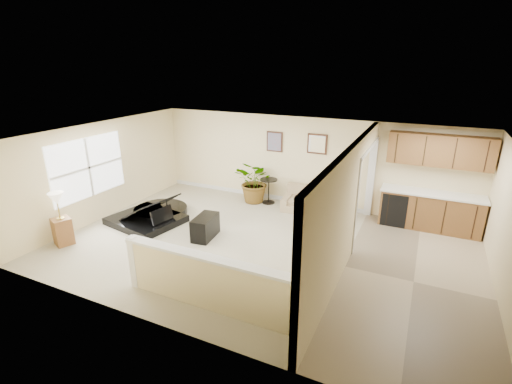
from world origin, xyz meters
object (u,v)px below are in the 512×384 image
at_px(piano_bench, 205,227).
at_px(palm_plant, 256,182).
at_px(accent_table, 269,188).
at_px(small_plant, 337,210).
at_px(piano, 147,197).
at_px(loveseat, 311,199).
at_px(lamp_stand, 61,223).

bearing_deg(piano_bench, palm_plant, 88.04).
relative_size(accent_table, small_plant, 1.21).
height_order(piano, piano_bench, piano).
bearing_deg(accent_table, piano_bench, -99.68).
xyz_separation_m(loveseat, small_plant, (0.83, -0.32, -0.06)).
relative_size(piano, lamp_stand, 1.78).
distance_m(piano_bench, small_plant, 3.47).
xyz_separation_m(palm_plant, lamp_stand, (-2.82, -4.23, -0.09)).
xyz_separation_m(piano, piano_bench, (1.87, -0.21, -0.40)).
distance_m(piano, lamp_stand, 2.05).
xyz_separation_m(piano, palm_plant, (1.95, 2.38, -0.04)).
distance_m(palm_plant, lamp_stand, 5.09).
bearing_deg(lamp_stand, palm_plant, 56.33).
xyz_separation_m(piano_bench, accent_table, (0.46, 2.68, 0.20)).
xyz_separation_m(loveseat, lamp_stand, (-4.46, -4.32, 0.20)).
height_order(piano, lamp_stand, piano).
height_order(loveseat, lamp_stand, lamp_stand).
height_order(palm_plant, lamp_stand, palm_plant).
distance_m(loveseat, accent_table, 1.28).
distance_m(accent_table, small_plant, 2.13).
bearing_deg(small_plant, piano_bench, -137.39).
relative_size(piano_bench, lamp_stand, 0.64).
relative_size(piano_bench, palm_plant, 0.58).
distance_m(piano_bench, loveseat, 3.19).
relative_size(piano_bench, small_plant, 1.31).
relative_size(piano_bench, accent_table, 1.09).
bearing_deg(lamp_stand, accent_table, 53.60).
height_order(piano_bench, palm_plant, palm_plant).
bearing_deg(piano_bench, piano, 173.65).
distance_m(piano, loveseat, 4.37).
distance_m(small_plant, lamp_stand, 6.63).
distance_m(piano, piano_bench, 1.92).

